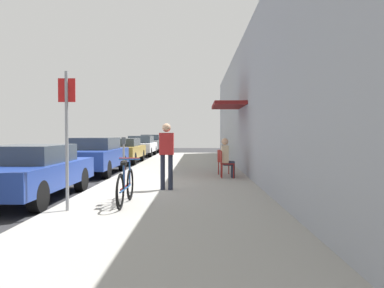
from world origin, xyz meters
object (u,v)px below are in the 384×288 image
(parked_car_0, at_px, (30,171))
(bicycle_0, at_px, (125,187))
(parked_car_4, at_px, (151,143))
(street_sign, at_px, (67,129))
(parked_car_1, at_px, (95,155))
(bicycle_1, at_px, (126,185))
(parked_car_2, at_px, (123,150))
(cafe_chair_1, at_px, (223,161))
(parking_meter, at_px, (124,154))
(seated_patron_0, at_px, (227,156))
(cafe_chair_0, at_px, (225,162))
(pedestrian_standing, at_px, (167,151))
(parked_car_3, at_px, (141,146))

(parked_car_0, height_order, bicycle_0, parked_car_0)
(parked_car_0, bearing_deg, parked_car_4, 90.00)
(street_sign, distance_m, bicycle_0, 1.63)
(parked_car_0, height_order, parked_car_1, parked_car_1)
(parked_car_4, xyz_separation_m, street_sign, (1.50, -24.55, 0.89))
(parked_car_4, relative_size, street_sign, 1.69)
(parked_car_0, height_order, bicycle_1, parked_car_0)
(parked_car_2, distance_m, cafe_chair_1, 8.23)
(parked_car_2, xyz_separation_m, cafe_chair_1, (4.83, -6.66, -0.07))
(parked_car_1, relative_size, parking_meter, 3.33)
(seated_patron_0, bearing_deg, parked_car_4, 104.19)
(parked_car_2, relative_size, bicycle_0, 2.57)
(parked_car_2, xyz_separation_m, cafe_chair_0, (4.82, -7.46, -0.07))
(parked_car_2, bearing_deg, parked_car_4, 90.00)
(parked_car_4, relative_size, bicycle_1, 2.57)
(bicycle_0, bearing_deg, street_sign, -149.26)
(street_sign, height_order, cafe_chair_0, street_sign)
(parked_car_4, height_order, bicycle_0, parked_car_4)
(parked_car_0, xyz_separation_m, cafe_chair_1, (4.83, 4.28, -0.06))
(parked_car_0, distance_m, cafe_chair_1, 6.45)
(street_sign, distance_m, cafe_chair_0, 6.28)
(cafe_chair_0, height_order, pedestrian_standing, pedestrian_standing)
(parked_car_2, bearing_deg, cafe_chair_1, -54.09)
(parked_car_2, height_order, parked_car_4, parked_car_4)
(parked_car_1, xyz_separation_m, parked_car_4, (-0.00, 17.27, 0.02))
(parked_car_3, xyz_separation_m, bicycle_0, (2.48, -18.36, -0.24))
(parked_car_0, height_order, parking_meter, parking_meter)
(parked_car_2, xyz_separation_m, seated_patron_0, (4.88, -7.46, 0.13))
(parked_car_3, xyz_separation_m, parking_meter, (1.55, -13.85, 0.17))
(bicycle_1, height_order, cafe_chair_1, bicycle_1)
(parked_car_1, height_order, parked_car_4, parked_car_4)
(parked_car_2, xyz_separation_m, bicycle_0, (2.48, -12.11, -0.21))
(street_sign, xyz_separation_m, pedestrian_standing, (1.64, 2.61, -0.52))
(bicycle_0, height_order, cafe_chair_0, bicycle_0)
(parked_car_1, height_order, parked_car_2, parked_car_1)
(seated_patron_0, bearing_deg, cafe_chair_0, -179.66)
(parked_car_0, xyz_separation_m, seated_patron_0, (4.88, 3.48, 0.13))
(cafe_chair_0, height_order, seated_patron_0, seated_patron_0)
(parked_car_2, distance_m, seated_patron_0, 8.91)
(cafe_chair_1, bearing_deg, seated_patron_0, -85.86)
(parking_meter, height_order, bicycle_0, parking_meter)
(parked_car_3, relative_size, seated_patron_0, 3.41)
(seated_patron_0, xyz_separation_m, pedestrian_standing, (-1.74, -2.63, 0.30))
(cafe_chair_0, bearing_deg, bicycle_1, -119.08)
(parked_car_0, xyz_separation_m, bicycle_0, (2.48, -1.17, -0.20))
(cafe_chair_0, relative_size, pedestrian_standing, 0.51)
(parking_meter, relative_size, seated_patron_0, 1.02)
(parked_car_4, distance_m, street_sign, 24.61)
(cafe_chair_0, bearing_deg, bicycle_0, -116.73)
(parked_car_0, bearing_deg, parking_meter, 65.08)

